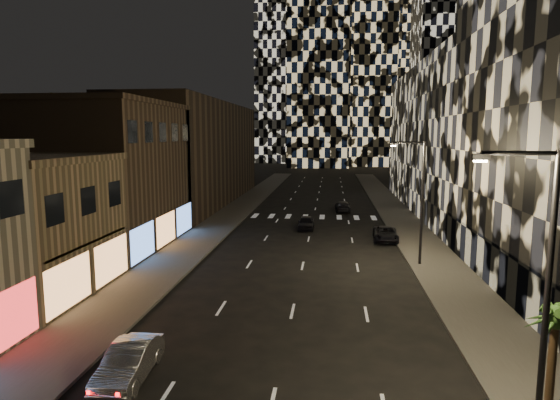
% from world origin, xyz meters
% --- Properties ---
extents(sidewalk_left, '(4.00, 120.00, 0.15)m').
position_xyz_m(sidewalk_left, '(-10.00, 50.00, 0.07)').
color(sidewalk_left, '#47443F').
rests_on(sidewalk_left, ground).
extents(sidewalk_right, '(4.00, 120.00, 0.15)m').
position_xyz_m(sidewalk_right, '(10.00, 50.00, 0.07)').
color(sidewalk_right, '#47443F').
rests_on(sidewalk_right, ground).
extents(curb_left, '(0.20, 120.00, 0.15)m').
position_xyz_m(curb_left, '(-7.90, 50.00, 0.07)').
color(curb_left, '#4C4C47').
rests_on(curb_left, ground).
extents(curb_right, '(0.20, 120.00, 0.15)m').
position_xyz_m(curb_right, '(7.90, 50.00, 0.07)').
color(curb_right, '#4C4C47').
rests_on(curb_right, ground).
extents(retail_tan, '(10.00, 10.00, 8.00)m').
position_xyz_m(retail_tan, '(-17.00, 21.00, 4.00)').
color(retail_tan, '#8A7153').
rests_on(retail_tan, ground).
extents(retail_brown, '(10.00, 15.00, 12.00)m').
position_xyz_m(retail_brown, '(-17.00, 33.50, 6.00)').
color(retail_brown, '#463627').
rests_on(retail_brown, ground).
extents(retail_filler_left, '(10.00, 40.00, 14.00)m').
position_xyz_m(retail_filler_left, '(-17.00, 60.00, 7.00)').
color(retail_filler_left, '#463627').
rests_on(retail_filler_left, ground).
extents(midrise_base, '(0.60, 25.00, 3.00)m').
position_xyz_m(midrise_base, '(12.30, 24.50, 1.50)').
color(midrise_base, '#383838').
rests_on(midrise_base, ground).
extents(midrise_filler_right, '(16.00, 40.00, 18.00)m').
position_xyz_m(midrise_filler_right, '(20.00, 57.00, 9.00)').
color(midrise_filler_right, '#232326').
rests_on(midrise_filler_right, ground).
extents(tower_center_low, '(18.00, 18.00, 95.00)m').
position_xyz_m(tower_center_low, '(-2.00, 140.00, 47.50)').
color(tower_center_low, black).
rests_on(tower_center_low, ground).
extents(streetlight_near, '(2.55, 0.25, 9.00)m').
position_xyz_m(streetlight_near, '(8.35, 10.00, 5.35)').
color(streetlight_near, black).
rests_on(streetlight_near, sidewalk_right).
extents(streetlight_far, '(2.55, 0.25, 9.00)m').
position_xyz_m(streetlight_far, '(8.35, 30.00, 5.35)').
color(streetlight_far, black).
rests_on(streetlight_far, sidewalk_right).
extents(car_silver_parked, '(1.66, 4.37, 1.42)m').
position_xyz_m(car_silver_parked, '(-5.80, 12.08, 0.71)').
color(car_silver_parked, gray).
rests_on(car_silver_parked, ground).
extents(car_dark_midlane, '(1.60, 3.96, 1.35)m').
position_xyz_m(car_dark_midlane, '(-0.50, 42.58, 0.67)').
color(car_dark_midlane, black).
rests_on(car_dark_midlane, ground).
extents(car_dark_oncoming, '(1.93, 4.54, 1.31)m').
position_xyz_m(car_dark_oncoming, '(3.50, 54.22, 0.65)').
color(car_dark_oncoming, black).
rests_on(car_dark_oncoming, ground).
extents(car_dark_rightlane, '(2.32, 4.68, 1.28)m').
position_xyz_m(car_dark_rightlane, '(7.00, 38.00, 0.64)').
color(car_dark_rightlane, black).
rests_on(car_dark_rightlane, ground).
extents(palm_tree, '(2.04, 2.09, 4.08)m').
position_xyz_m(palm_tree, '(9.18, 10.61, 3.52)').
color(palm_tree, '#47331E').
rests_on(palm_tree, sidewalk_right).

